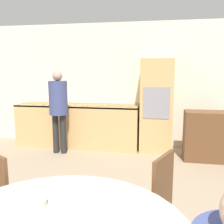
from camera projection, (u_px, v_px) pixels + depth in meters
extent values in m
cube|color=silver|center=(132.00, 85.00, 5.33)|extent=(6.54, 0.05, 2.60)
cube|color=tan|center=(78.00, 125.00, 5.34)|extent=(2.59, 0.60, 0.90)
cube|color=black|center=(77.00, 105.00, 5.27)|extent=(2.59, 0.60, 0.03)
cube|color=tan|center=(156.00, 106.00, 4.98)|extent=(0.63, 0.58, 1.84)
cube|color=gray|center=(156.00, 103.00, 4.68)|extent=(0.50, 0.01, 0.60)
cube|color=brown|center=(214.00, 136.00, 4.47)|extent=(1.04, 0.45, 0.89)
cylinder|color=brown|center=(134.00, 217.00, 2.41)|extent=(0.04, 0.04, 0.42)
cube|color=brown|center=(142.00, 209.00, 2.16)|extent=(0.53, 0.53, 0.02)
cube|color=brown|center=(163.00, 186.00, 2.01)|extent=(0.18, 0.36, 0.51)
cylinder|color=#262628|center=(56.00, 134.00, 4.90)|extent=(0.11, 0.11, 0.77)
cylinder|color=#262628|center=(63.00, 134.00, 4.87)|extent=(0.11, 0.11, 0.77)
cylinder|color=#3D477A|center=(58.00, 98.00, 4.77)|extent=(0.35, 0.35, 0.64)
sphere|color=tan|center=(57.00, 76.00, 4.70)|extent=(0.19, 0.19, 0.19)
cylinder|color=silver|center=(32.00, 203.00, 1.55)|extent=(0.19, 0.19, 0.05)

